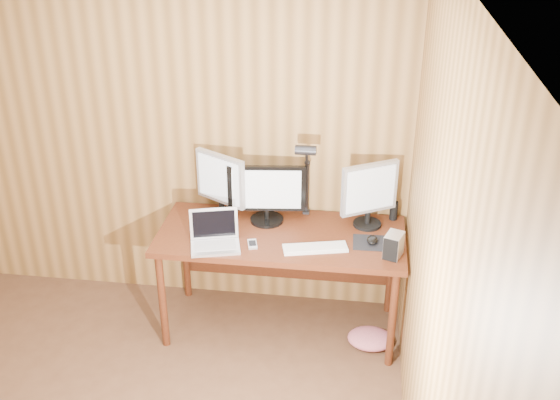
% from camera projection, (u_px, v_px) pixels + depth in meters
% --- Properties ---
extents(room_shell, '(4.00, 4.00, 4.00)m').
position_uv_depth(room_shell, '(5.00, 309.00, 2.69)').
color(room_shell, '#52331F').
rests_on(room_shell, ground).
extents(desk, '(1.60, 0.70, 0.75)m').
position_uv_depth(desk, '(282.00, 244.00, 4.36)').
color(desk, '#4A200F').
rests_on(desk, floor).
extents(monitor_center, '(0.51, 0.22, 0.40)m').
position_uv_depth(monitor_center, '(267.00, 193.00, 4.30)').
color(monitor_center, black).
rests_on(monitor_center, desk).
extents(monitor_left, '(0.36, 0.23, 0.45)m').
position_uv_depth(monitor_left, '(221.00, 183.00, 4.36)').
color(monitor_left, black).
rests_on(monitor_left, desk).
extents(monitor_right, '(0.36, 0.23, 0.44)m').
position_uv_depth(monitor_right, '(369.00, 193.00, 4.23)').
color(monitor_right, black).
rests_on(monitor_right, desk).
extents(laptop, '(0.35, 0.30, 0.22)m').
position_uv_depth(laptop, '(215.00, 237.00, 4.10)').
color(laptop, silver).
rests_on(laptop, desk).
extents(keyboard, '(0.42, 0.21, 0.02)m').
position_uv_depth(keyboard, '(315.00, 248.00, 4.06)').
color(keyboard, white).
rests_on(keyboard, desk).
extents(mousepad, '(0.24, 0.20, 0.00)m').
position_uv_depth(mousepad, '(372.00, 243.00, 4.14)').
color(mousepad, black).
rests_on(mousepad, desk).
extents(mouse, '(0.08, 0.12, 0.04)m').
position_uv_depth(mouse, '(372.00, 240.00, 4.13)').
color(mouse, black).
rests_on(mouse, mousepad).
extents(hard_drive, '(0.13, 0.16, 0.15)m').
position_uv_depth(hard_drive, '(394.00, 245.00, 3.96)').
color(hard_drive, silver).
rests_on(hard_drive, desk).
extents(phone, '(0.08, 0.12, 0.02)m').
position_uv_depth(phone, '(252.00, 244.00, 4.11)').
color(phone, silver).
rests_on(phone, desk).
extents(speaker, '(0.05, 0.05, 0.13)m').
position_uv_depth(speaker, '(394.00, 211.00, 4.39)').
color(speaker, black).
rests_on(speaker, desk).
extents(desk_lamp, '(0.13, 0.19, 0.59)m').
position_uv_depth(desk_lamp, '(306.00, 169.00, 4.27)').
color(desk_lamp, black).
rests_on(desk_lamp, desk).
extents(fabric_pile, '(0.31, 0.25, 0.10)m').
position_uv_depth(fabric_pile, '(370.00, 339.00, 4.39)').
color(fabric_pile, '#C7606E').
rests_on(fabric_pile, floor).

